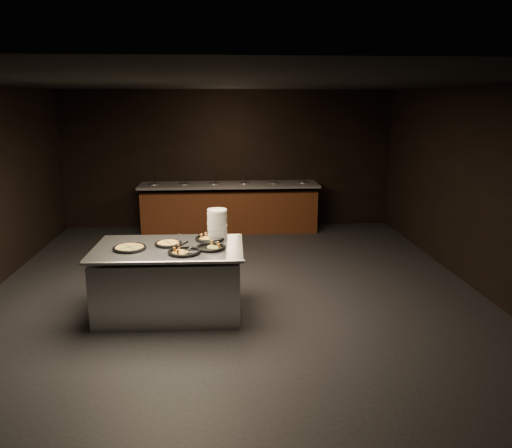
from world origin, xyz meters
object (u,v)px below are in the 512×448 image
object	(u,v)px
serving_counter	(170,281)
plate_stack	(217,224)
pan_veggie_whole	(130,248)
pan_cheese_whole	(168,243)

from	to	relation	value
serving_counter	plate_stack	bearing A→B (deg)	29.24
pan_veggie_whole	pan_cheese_whole	distance (m)	0.49
serving_counter	pan_veggie_whole	xyz separation A→B (m)	(-0.47, -0.09, 0.48)
pan_veggie_whole	pan_cheese_whole	xyz separation A→B (m)	(0.46, 0.16, -0.00)
serving_counter	pan_veggie_whole	world-z (taller)	pan_veggie_whole
plate_stack	pan_veggie_whole	xyz separation A→B (m)	(-1.08, -0.41, -0.18)
pan_veggie_whole	pan_cheese_whole	world-z (taller)	same
serving_counter	plate_stack	distance (m)	0.96
plate_stack	pan_cheese_whole	world-z (taller)	plate_stack
plate_stack	pan_veggie_whole	size ratio (longest dim) A/B	0.97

